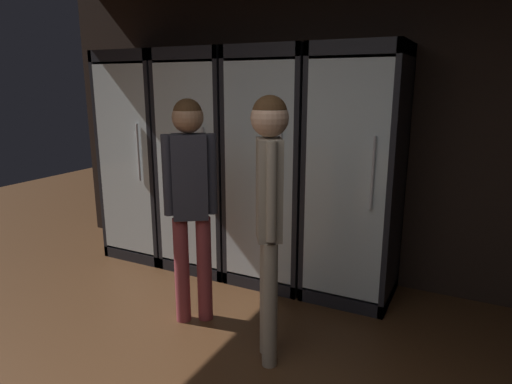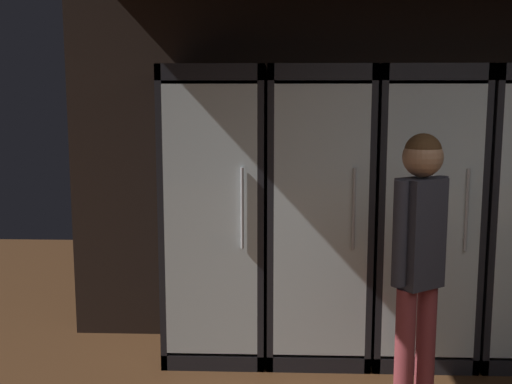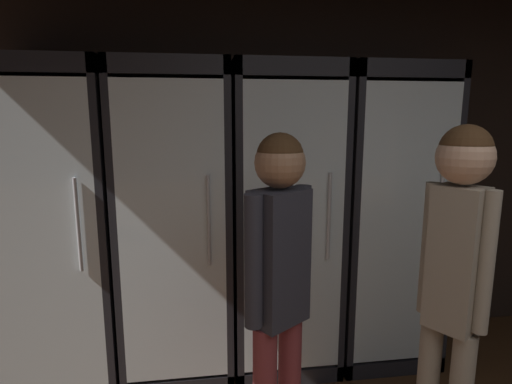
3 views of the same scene
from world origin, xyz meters
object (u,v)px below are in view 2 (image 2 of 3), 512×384
(cooler_far_left, at_px, (216,217))
(shopper_near, at_px, (419,248))
(cooler_center, at_px, (420,217))
(cooler_left, at_px, (318,217))

(cooler_far_left, relative_size, shopper_near, 1.24)
(cooler_far_left, xyz_separation_m, cooler_center, (1.35, -0.00, 0.01))
(cooler_far_left, bearing_deg, cooler_center, -0.03)
(cooler_center, bearing_deg, cooler_far_left, 179.97)
(cooler_left, height_order, cooler_center, same)
(cooler_center, bearing_deg, cooler_left, 179.98)
(cooler_far_left, bearing_deg, shopper_near, -39.29)
(cooler_far_left, relative_size, cooler_left, 1.00)
(cooler_far_left, height_order, cooler_left, same)
(shopper_near, bearing_deg, cooler_far_left, 140.71)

